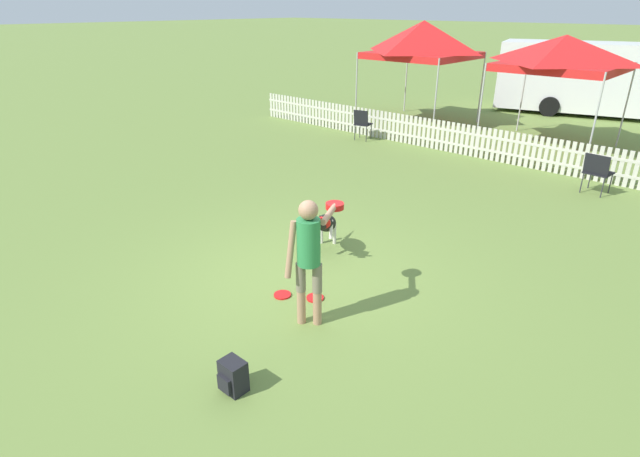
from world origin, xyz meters
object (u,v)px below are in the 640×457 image
at_px(frisbee_near_handler, 282,295).
at_px(canopy_tent_secondary, 564,53).
at_px(backpack_on_grass, 233,376).
at_px(frisbee_near_dog, 315,298).
at_px(canopy_tent_main, 423,40).
at_px(handler_person, 310,248).
at_px(leaping_dog, 326,223).
at_px(folding_chair_green_right, 362,122).
at_px(folding_chair_blue_left, 598,170).
at_px(equipment_trailer, 575,76).

bearing_deg(frisbee_near_handler, canopy_tent_secondary, 90.93).
bearing_deg(backpack_on_grass, frisbee_near_handler, 120.67).
height_order(frisbee_near_dog, canopy_tent_main, canopy_tent_main).
height_order(handler_person, frisbee_near_handler, handler_person).
relative_size(canopy_tent_main, canopy_tent_secondary, 1.09).
relative_size(leaping_dog, folding_chair_green_right, 1.18).
relative_size(leaping_dog, folding_chair_blue_left, 1.20).
bearing_deg(leaping_dog, equipment_trailer, -121.83).
xyz_separation_m(frisbee_near_dog, folding_chair_green_right, (-4.89, 7.33, 0.53)).
bearing_deg(handler_person, leaping_dog, 90.32).
distance_m(leaping_dog, backpack_on_grass, 3.31).
relative_size(handler_person, equipment_trailer, 0.27).
distance_m(handler_person, backpack_on_grass, 1.69).
bearing_deg(canopy_tent_secondary, folding_chair_green_right, -146.85).
distance_m(frisbee_near_dog, folding_chair_blue_left, 7.15).
xyz_separation_m(folding_chair_green_right, canopy_tent_secondary, (4.34, 2.83, 1.97)).
distance_m(leaping_dog, folding_chair_green_right, 7.41).
distance_m(frisbee_near_dog, canopy_tent_secondary, 10.47).
distance_m(leaping_dog, canopy_tent_secondary, 9.25).
distance_m(handler_person, canopy_tent_main, 12.17).
distance_m(backpack_on_grass, folding_chair_blue_left, 8.88).
xyz_separation_m(handler_person, leaping_dog, (-1.12, 1.55, -0.52)).
bearing_deg(frisbee_near_dog, handler_person, -53.33).
relative_size(canopy_tent_secondary, equipment_trailer, 0.49).
relative_size(folding_chair_green_right, canopy_tent_secondary, 0.30).
relative_size(canopy_tent_main, equipment_trailer, 0.53).
bearing_deg(frisbee_near_handler, folding_chair_green_right, 120.75).
height_order(leaping_dog, canopy_tent_secondary, canopy_tent_secondary).
bearing_deg(canopy_tent_secondary, handler_person, -85.34).
relative_size(folding_chair_green_right, canopy_tent_main, 0.28).
relative_size(handler_person, folding_chair_green_right, 1.83).
distance_m(leaping_dog, equipment_trailer, 14.74).
xyz_separation_m(handler_person, canopy_tent_main, (-5.27, 10.85, 1.62)).
bearing_deg(frisbee_near_dog, folding_chair_blue_left, 77.49).
bearing_deg(folding_chair_green_right, backpack_on_grass, 107.04).
bearing_deg(leaping_dog, handler_person, 90.32).
bearing_deg(leaping_dog, backpack_on_grass, 79.26).
height_order(backpack_on_grass, folding_chair_green_right, folding_chair_green_right).
bearing_deg(handler_person, backpack_on_grass, -115.25).
bearing_deg(folding_chair_blue_left, frisbee_near_handler, 80.92).
xyz_separation_m(frisbee_near_handler, backpack_on_grass, (0.96, -1.61, 0.17)).
height_order(frisbee_near_dog, backpack_on_grass, backpack_on_grass).
bearing_deg(equipment_trailer, handler_person, -98.75).
relative_size(leaping_dog, canopy_tent_secondary, 0.36).
relative_size(handler_person, canopy_tent_main, 0.51).
bearing_deg(canopy_tent_main, folding_chair_green_right, -88.72).
height_order(leaping_dog, folding_chair_green_right, folding_chair_green_right).
xyz_separation_m(backpack_on_grass, canopy_tent_secondary, (-1.12, 12.02, 2.33)).
relative_size(handler_person, canopy_tent_secondary, 0.55).
height_order(handler_person, backpack_on_grass, handler_person).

